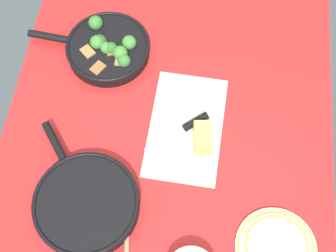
{
  "coord_description": "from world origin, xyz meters",
  "views": [
    {
      "loc": [
        0.6,
        0.08,
        2.08
      ],
      "look_at": [
        0.0,
        0.0,
        0.79
      ],
      "focal_mm": 50.0,
      "sensor_mm": 36.0,
      "label": 1
    }
  ],
  "objects": [
    {
      "name": "dining_table_red",
      "position": [
        0.0,
        0.0,
        0.69
      ],
      "size": [
        1.27,
        1.01,
        0.77
      ],
      "color": "red",
      "rests_on": "ground_plane"
    },
    {
      "name": "skillet_eggs",
      "position": [
        0.27,
        -0.2,
        0.8
      ],
      "size": [
        0.38,
        0.33,
        0.05
      ],
      "rotation": [
        0.0,
        0.0,
        3.79
      ],
      "color": "black",
      "rests_on": "dining_table_red"
    },
    {
      "name": "dinner_plate_stack",
      "position": [
        0.32,
        0.34,
        0.78
      ],
      "size": [
        0.22,
        0.22,
        0.03
      ],
      "color": "silver",
      "rests_on": "dining_table_red"
    },
    {
      "name": "parchment_sheet",
      "position": [
        -0.01,
        0.05,
        0.77
      ],
      "size": [
        0.38,
        0.23,
        0.0
      ],
      "color": "beige",
      "rests_on": "dining_table_red"
    },
    {
      "name": "skillet_broccoli",
      "position": [
        -0.25,
        -0.23,
        0.8
      ],
      "size": [
        0.28,
        0.41,
        0.08
      ],
      "rotation": [
        0.0,
        0.0,
        4.62
      ],
      "color": "black",
      "rests_on": "dining_table_red"
    },
    {
      "name": "grater_knife",
      "position": [
        -0.0,
        0.05,
        0.78
      ],
      "size": [
        0.17,
        0.19,
        0.02
      ],
      "rotation": [
        0.0,
        0.0,
        5.41
      ],
      "color": "silver",
      "rests_on": "dining_table_red"
    },
    {
      "name": "ground_plane",
      "position": [
        0.0,
        0.0,
        0.0
      ],
      "size": [
        14.0,
        14.0,
        0.0
      ],
      "primitive_type": "plane",
      "color": "#424C51"
    },
    {
      "name": "cheese_block",
      "position": [
        0.03,
        0.11,
        0.8
      ],
      "size": [
        0.1,
        0.06,
        0.06
      ],
      "color": "#E0C15B",
      "rests_on": "dining_table_red"
    }
  ]
}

